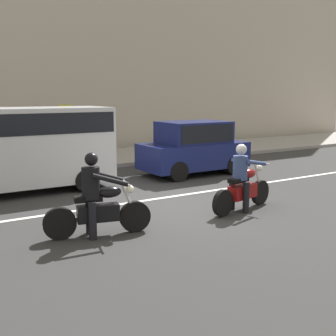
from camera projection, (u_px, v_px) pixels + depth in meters
name	position (u px, v px, depth m)	size (l,w,h in m)	color
ground_plane	(179.00, 206.00, 10.44)	(80.00, 80.00, 0.00)	#2C2C2C
sidewalk_slab	(71.00, 160.00, 17.13)	(40.00, 4.40, 0.14)	gray
building_facade	(39.00, 0.00, 18.82)	(40.00, 1.40, 13.58)	#A89E8E
lane_marking_stripe	(138.00, 202.00, 10.84)	(18.00, 0.14, 0.01)	silver
motorcycle_with_rider_black_leather	(97.00, 202.00, 8.14)	(2.05, 0.80, 1.63)	black
motorcycle_with_rider_denim_blue	(242.00, 183.00, 9.96)	(2.07, 0.79, 1.58)	black
parked_hatchback_navy	(194.00, 147.00, 14.40)	(3.62, 1.76, 1.80)	#11194C
parked_van_silver	(20.00, 144.00, 11.68)	(4.91, 1.96, 2.33)	#B2B5BA
street_sign_post	(66.00, 127.00, 15.63)	(0.44, 0.08, 2.21)	gray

